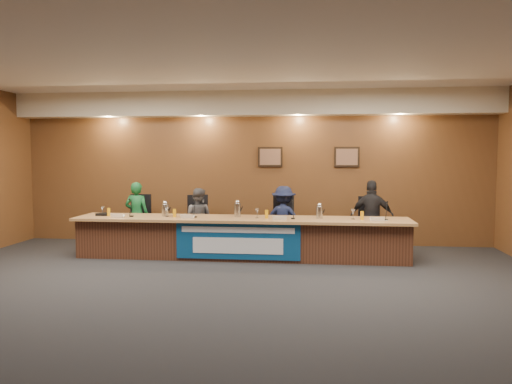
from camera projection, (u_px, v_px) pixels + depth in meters
floor at (216, 293)px, 6.81m from camera, size 10.00×10.00×0.00m
ceiling at (214, 55)px, 6.57m from camera, size 10.00×8.00×0.04m
wall_back at (252, 169)px, 10.65m from camera, size 10.00×0.04×3.20m
soffit at (250, 104)px, 10.30m from camera, size 10.00×0.50×0.50m
dais_body at (241, 239)px, 9.16m from camera, size 6.00×0.80×0.70m
dais_top at (241, 219)px, 9.08m from camera, size 6.10×0.95×0.05m
banner at (238, 241)px, 8.74m from camera, size 2.20×0.02×0.65m
banner_text_upper at (238, 230)px, 8.72m from camera, size 2.00×0.01×0.10m
banner_text_lower at (238, 246)px, 8.74m from camera, size 1.60×0.01×0.28m
wall_photo_left at (270, 157)px, 10.56m from camera, size 0.52×0.04×0.42m
wall_photo_right at (347, 157)px, 10.37m from camera, size 0.52×0.04×0.42m
panelist_a at (137, 215)px, 10.10m from camera, size 0.50×0.34×1.35m
panelist_b at (198, 219)px, 9.96m from camera, size 0.66×0.55×1.23m
panelist_c at (284, 219)px, 9.76m from camera, size 0.90×0.62×1.29m
panelist_d at (372, 217)px, 9.56m from camera, size 0.86×0.44×1.41m
office_chair_a at (139, 224)px, 10.21m from camera, size 0.53×0.53×0.08m
office_chair_b at (199, 225)px, 10.07m from camera, size 0.62×0.62×0.08m
office_chair_c at (284, 226)px, 9.87m from camera, size 0.53×0.53×0.08m
office_chair_d at (371, 228)px, 9.68m from camera, size 0.53×0.53×0.08m
nameplate_a at (117, 215)px, 9.07m from camera, size 0.24×0.08×0.10m
microphone_a at (132, 216)px, 9.22m from camera, size 0.07×0.07×0.02m
juice_glass_a at (109, 212)px, 9.31m from camera, size 0.06×0.06×0.15m
water_glass_a at (103, 211)px, 9.36m from camera, size 0.08×0.08×0.18m
nameplate_b at (187, 216)px, 8.94m from camera, size 0.24×0.08×0.10m
microphone_b at (195, 217)px, 9.11m from camera, size 0.07×0.07×0.02m
juice_glass_b at (175, 213)px, 9.14m from camera, size 0.06×0.06×0.15m
water_glass_b at (167, 212)px, 9.19m from camera, size 0.08×0.08×0.18m
nameplate_c at (279, 218)px, 8.73m from camera, size 0.24×0.08×0.10m
microphone_c at (293, 218)px, 8.88m from camera, size 0.07×0.07×0.02m
juice_glass_c at (267, 214)px, 8.97m from camera, size 0.06×0.06×0.15m
water_glass_c at (257, 213)px, 8.99m from camera, size 0.08×0.08×0.18m
nameplate_d at (377, 219)px, 8.57m from camera, size 0.24×0.08×0.10m
microphone_d at (386, 220)px, 8.69m from camera, size 0.07×0.07×0.02m
juice_glass_d at (362, 215)px, 8.78m from camera, size 0.06×0.06×0.15m
water_glass_d at (353, 214)px, 8.83m from camera, size 0.08×0.08×0.18m
carafe_left at (165, 210)px, 9.28m from camera, size 0.13×0.13×0.22m
carafe_mid at (237, 210)px, 9.19m from camera, size 0.12×0.12×0.25m
carafe_right at (319, 212)px, 8.95m from camera, size 0.12×0.12×0.22m
speakerphone at (104, 214)px, 9.38m from camera, size 0.32×0.32×0.05m
paper_stack at (379, 220)px, 8.78m from camera, size 0.26×0.33×0.01m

